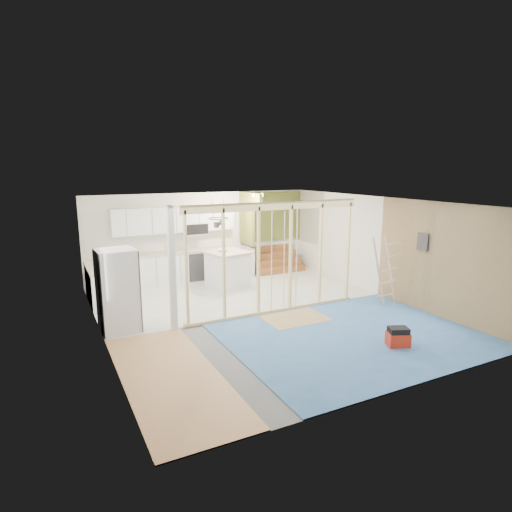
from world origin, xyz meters
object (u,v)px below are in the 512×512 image
toolbox (398,337)px  ladder (386,270)px  fridge (118,291)px  island (227,269)px

toolbox → ladder: bearing=74.8°
fridge → island: bearing=27.9°
toolbox → fridge: bearing=167.4°
ladder → toolbox: bearing=-104.7°
island → ladder: 4.31m
fridge → ladder: fridge is taller
ladder → fridge: bearing=-167.6°
ladder → island: bearing=154.4°
toolbox → ladder: ladder is taller
island → toolbox: (1.24, -5.29, -0.33)m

